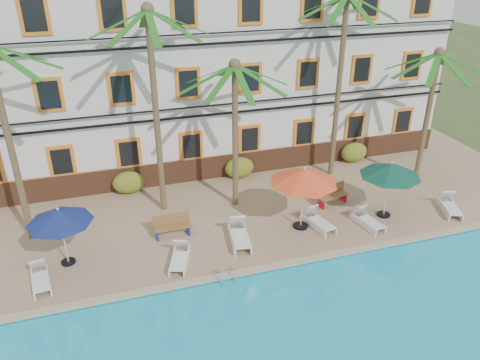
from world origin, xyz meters
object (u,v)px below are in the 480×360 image
object	(u,v)px
palm_e	(431,96)
lounger_b	(179,258)
palm_a	(3,117)
lounger_c	(239,235)
bench_left	(172,225)
bench_right	(332,194)
lounger_f	(450,206)
pool_ladder	(227,278)
palm_c	(235,113)
umbrella_red	(304,176)
umbrella_blue	(59,216)
palm_b	(154,87)
lounger_a	(40,278)
palm_d	(341,63)
umbrella_green	(391,170)
lounger_e	(367,220)
lounger_d	(318,221)

from	to	relation	value
palm_e	lounger_b	distance (m)	13.96
palm_a	lounger_c	xyz separation A→B (m)	(8.00, -2.85, -4.86)
bench_left	bench_right	xyz separation A→B (m)	(7.44, 0.41, 0.00)
lounger_f	pool_ladder	xyz separation A→B (m)	(-10.80, -1.53, -0.26)
palm_c	umbrella_red	distance (m)	3.95
palm_a	umbrella_blue	bearing A→B (deg)	-57.49
palm_b	umbrella_blue	xyz separation A→B (m)	(-4.08, -2.93, -3.60)
palm_c	lounger_b	bearing A→B (deg)	-131.84
palm_c	lounger_a	world-z (taller)	palm_c
palm_c	lounger_a	size ratio (longest dim) A/B	3.91
palm_d	lounger_a	world-z (taller)	palm_d
palm_c	lounger_b	xyz separation A→B (m)	(-3.31, -3.70, -4.12)
lounger_a	palm_e	bearing A→B (deg)	10.09
umbrella_red	lounger_c	size ratio (longest dim) A/B	1.38
umbrella_blue	lounger_a	size ratio (longest dim) A/B	1.40
umbrella_green	bench_right	distance (m)	2.97
palm_b	lounger_c	xyz separation A→B (m)	(2.48, -3.51, -5.33)
lounger_c	palm_e	bearing A→B (deg)	14.88
lounger_c	palm_b	bearing A→B (deg)	125.19
umbrella_blue	pool_ladder	xyz separation A→B (m)	(5.44, -2.65, -2.03)
palm_d	umbrella_green	bearing A→B (deg)	-86.28
umbrella_red	pool_ladder	bearing A→B (deg)	-149.22
bench_left	lounger_a	bearing A→B (deg)	-161.16
lounger_c	lounger_e	size ratio (longest dim) A/B	1.20
palm_d	bench_left	world-z (taller)	palm_d
palm_a	lounger_c	distance (m)	9.79
lounger_a	lounger_d	size ratio (longest dim) A/B	0.94
lounger_e	bench_right	world-z (taller)	bench_right
palm_e	umbrella_blue	bearing A→B (deg)	-172.69
umbrella_blue	lounger_a	bearing A→B (deg)	-131.98
palm_c	palm_d	world-z (taller)	palm_d
palm_b	lounger_e	size ratio (longest dim) A/B	5.18
palm_b	umbrella_red	distance (m)	6.99
palm_a	lounger_a	xyz separation A→B (m)	(0.55, -3.27, -4.91)
palm_b	bench_right	bearing A→B (deg)	-13.73
palm_d	lounger_c	bearing A→B (deg)	-144.77
lounger_e	pool_ladder	bearing A→B (deg)	-166.43
umbrella_blue	lounger_d	world-z (taller)	umbrella_blue
palm_b	pool_ladder	distance (m)	8.04
umbrella_blue	umbrella_green	size ratio (longest dim) A/B	0.91
bench_right	lounger_e	bearing A→B (deg)	-74.59
lounger_c	lounger_a	bearing A→B (deg)	-176.78
lounger_a	palm_a	bearing A→B (deg)	99.51
lounger_b	pool_ladder	xyz separation A→B (m)	(1.45, -1.36, -0.26)
pool_ladder	lounger_a	bearing A→B (deg)	165.41
bench_left	palm_c	bearing A→B (deg)	27.99
lounger_b	bench_right	distance (m)	7.91
umbrella_blue	umbrella_red	size ratio (longest dim) A/B	0.85
palm_a	umbrella_green	distance (m)	15.25
umbrella_blue	lounger_b	world-z (taller)	umbrella_blue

